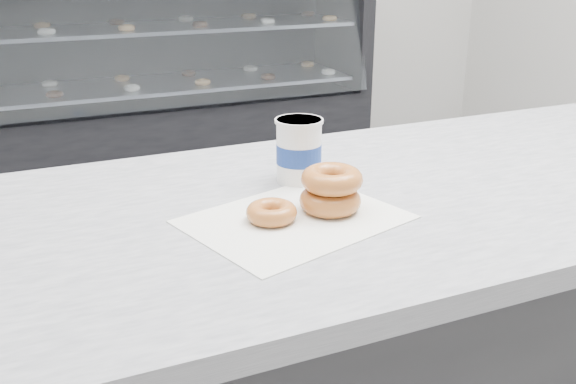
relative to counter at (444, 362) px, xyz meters
name	(u,v)px	position (x,y,z in m)	size (l,w,h in m)	color
ground	(322,376)	(0.00, 0.60, -0.45)	(5.00, 5.00, 0.00)	gray
counter	(444,362)	(0.00, 0.00, 0.00)	(3.06, 0.76, 0.90)	#333335
display_case	(162,99)	(0.00, 2.72, 0.04)	(2.40, 0.74, 1.25)	black
wax_paper	(295,219)	(-0.40, -0.07, 0.45)	(0.34, 0.26, 0.00)	white
donut_single	(272,212)	(-0.44, -0.06, 0.46)	(0.09, 0.09, 0.03)	#D17C39
donut_stack	(331,190)	(-0.33, -0.06, 0.49)	(0.11, 0.11, 0.07)	#D17C39
coffee_cup	(299,150)	(-0.32, 0.10, 0.51)	(0.11, 0.11, 0.12)	white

